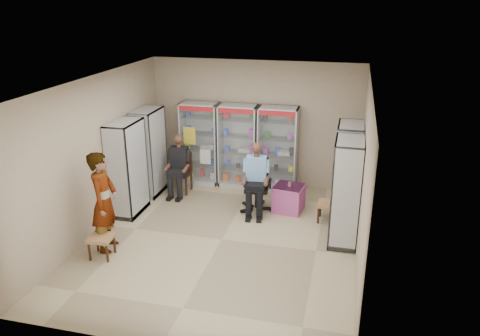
% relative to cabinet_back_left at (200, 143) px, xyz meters
% --- Properties ---
extents(floor, '(6.00, 6.00, 0.00)m').
position_rel_cabinet_back_left_xyz_m(floor, '(1.30, -2.73, -1.00)').
color(floor, tan).
rests_on(floor, ground).
extents(room_shell, '(5.02, 6.02, 3.01)m').
position_rel_cabinet_back_left_xyz_m(room_shell, '(1.30, -2.73, 0.97)').
color(room_shell, tan).
rests_on(room_shell, ground).
extents(cabinet_back_left, '(0.90, 0.50, 2.00)m').
position_rel_cabinet_back_left_xyz_m(cabinet_back_left, '(0.00, 0.00, 0.00)').
color(cabinet_back_left, '#A3A4AA').
rests_on(cabinet_back_left, floor).
extents(cabinet_back_mid, '(0.90, 0.50, 2.00)m').
position_rel_cabinet_back_left_xyz_m(cabinet_back_mid, '(0.95, 0.00, 0.00)').
color(cabinet_back_mid, '#B3B5BB').
rests_on(cabinet_back_mid, floor).
extents(cabinet_back_right, '(0.90, 0.50, 2.00)m').
position_rel_cabinet_back_left_xyz_m(cabinet_back_right, '(1.90, 0.00, 0.00)').
color(cabinet_back_right, silver).
rests_on(cabinet_back_right, floor).
extents(cabinet_right_far, '(0.90, 0.50, 2.00)m').
position_rel_cabinet_back_left_xyz_m(cabinet_right_far, '(3.53, -1.13, 0.00)').
color(cabinet_right_far, '#ACAEB4').
rests_on(cabinet_right_far, floor).
extents(cabinet_right_near, '(0.90, 0.50, 2.00)m').
position_rel_cabinet_back_left_xyz_m(cabinet_right_near, '(3.53, -2.23, 0.00)').
color(cabinet_right_near, silver).
rests_on(cabinet_right_near, floor).
extents(cabinet_left_far, '(0.90, 0.50, 2.00)m').
position_rel_cabinet_back_left_xyz_m(cabinet_left_far, '(-0.93, -0.93, 0.00)').
color(cabinet_left_far, '#B8BBC0').
rests_on(cabinet_left_far, floor).
extents(cabinet_left_near, '(0.90, 0.50, 2.00)m').
position_rel_cabinet_back_left_xyz_m(cabinet_left_near, '(-0.93, -2.03, 0.00)').
color(cabinet_left_near, '#B5B7BD').
rests_on(cabinet_left_near, floor).
extents(wooden_chair, '(0.42, 0.42, 0.94)m').
position_rel_cabinet_back_left_xyz_m(wooden_chair, '(-0.25, -0.73, -0.53)').
color(wooden_chair, '#321A13').
rests_on(wooden_chair, floor).
extents(seated_customer, '(0.44, 0.60, 1.34)m').
position_rel_cabinet_back_left_xyz_m(seated_customer, '(-0.25, -0.78, -0.33)').
color(seated_customer, black).
rests_on(seated_customer, floor).
extents(office_chair, '(0.69, 0.69, 1.14)m').
position_rel_cabinet_back_left_xyz_m(office_chair, '(1.67, -1.29, -0.43)').
color(office_chair, black).
rests_on(office_chair, floor).
extents(seated_shopkeeper, '(0.55, 0.71, 1.45)m').
position_rel_cabinet_back_left_xyz_m(seated_shopkeeper, '(1.67, -1.34, -0.27)').
color(seated_shopkeeper, '#6586C9').
rests_on(seated_shopkeeper, floor).
extents(pink_trunk, '(0.68, 0.66, 0.57)m').
position_rel_cabinet_back_left_xyz_m(pink_trunk, '(2.35, -1.15, -0.71)').
color(pink_trunk, '#AC4594').
rests_on(pink_trunk, floor).
extents(tea_glass, '(0.07, 0.07, 0.09)m').
position_rel_cabinet_back_left_xyz_m(tea_glass, '(2.36, -1.17, -0.38)').
color(tea_glass, '#500F06').
rests_on(tea_glass, pink_trunk).
extents(woven_stool_a, '(0.43, 0.43, 0.41)m').
position_rel_cabinet_back_left_xyz_m(woven_stool_a, '(3.20, -1.45, -0.80)').
color(woven_stool_a, olive).
rests_on(woven_stool_a, floor).
extents(woven_stool_b, '(0.44, 0.44, 0.41)m').
position_rel_cabinet_back_left_xyz_m(woven_stool_b, '(-0.60, -3.83, -0.80)').
color(woven_stool_b, '#A57445').
rests_on(woven_stool_b, floor).
extents(standing_man, '(0.54, 0.74, 1.86)m').
position_rel_cabinet_back_left_xyz_m(standing_man, '(-0.65, -3.52, -0.07)').
color(standing_man, '#99999C').
rests_on(standing_man, floor).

